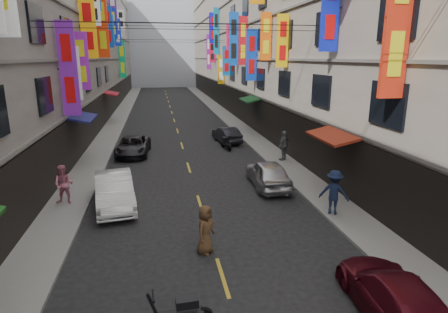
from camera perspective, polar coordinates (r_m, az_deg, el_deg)
name	(u,v)px	position (r m, az deg, el deg)	size (l,w,h in m)	color
sidewalk_left	(116,121)	(40.76, -16.08, 5.15)	(2.00, 90.00, 0.12)	slate
sidewalk_right	(229,118)	(41.28, 0.79, 5.84)	(2.00, 90.00, 0.12)	slate
building_row_left	(44,25)	(41.41, -25.73, 17.56)	(10.14, 90.00, 19.00)	gray
building_row_right	(285,29)	(42.41, 9.25, 18.68)	(10.14, 90.00, 19.00)	#A39688
haze_block	(162,37)	(90.15, -9.49, 17.53)	(18.00, 8.00, 22.00)	#A7ADBA
shop_signage	(174,23)	(32.41, -7.67, 19.52)	(14.00, 55.00, 12.49)	blue
street_awnings	(165,115)	(24.28, -8.95, 6.31)	(13.99, 35.20, 0.41)	#185316
overhead_cables	(178,24)	(28.16, -6.97, 19.37)	(14.00, 38.04, 1.24)	black
lane_markings	(176,125)	(37.63, -7.37, 4.75)	(0.12, 80.20, 0.01)	gold
scooter_far_right	(226,143)	(27.41, 0.29, 2.02)	(0.62, 1.79, 1.14)	black
car_left_mid	(114,190)	(17.58, -16.39, -4.99)	(1.59, 4.56, 1.50)	white
car_left_far	(133,146)	(26.55, -13.67, 1.58)	(2.08, 4.51, 1.25)	black
car_right_near	(395,297)	(11.06, 24.61, -18.89)	(1.79, 4.41, 1.28)	#4E0D18
car_right_mid	(268,173)	(19.55, 6.71, -2.58)	(1.68, 4.18, 1.42)	#BABBBF
car_right_far	(227,135)	(29.63, 0.39, 3.35)	(1.31, 3.76, 1.24)	#24242B
pedestrian_lfar	(64,185)	(18.32, -23.21, -3.95)	(0.87, 0.60, 1.79)	#C36780
pedestrian_rnear	(334,192)	(16.40, 16.42, -5.24)	(1.23, 0.64, 1.91)	#131C36
pedestrian_rfar	(284,146)	(24.25, 9.09, 1.66)	(1.12, 0.64, 1.92)	slate
pedestrian_crossing	(205,229)	(13.01, -2.87, -11.04)	(0.84, 0.58, 1.73)	#4F351F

